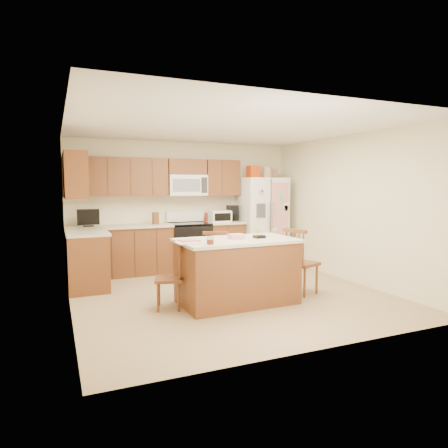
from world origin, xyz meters
name	(u,v)px	position (x,y,z in m)	size (l,w,h in m)	color
ground	(229,294)	(0.00, 0.00, 0.00)	(4.50, 4.50, 0.00)	tan
room_shell	(229,199)	(0.00, 0.00, 1.44)	(4.60, 4.60, 2.52)	beige
cabinetry	(140,226)	(-0.98, 1.79, 0.91)	(3.36, 1.56, 2.15)	brown
stove	(189,246)	(0.00, 1.94, 0.47)	(0.76, 0.65, 1.13)	black
refrigerator	(262,220)	(1.57, 1.87, 0.92)	(0.90, 0.79, 2.04)	white
island	(237,271)	(-0.08, -0.45, 0.46)	(1.74, 1.01, 0.99)	brown
windsor_chair_left	(170,278)	(-1.01, -0.34, 0.41)	(0.45, 0.46, 0.86)	brown
windsor_chair_back	(216,262)	(-0.10, 0.28, 0.45)	(0.53, 0.52, 0.95)	brown
windsor_chair_right	(300,263)	(1.01, -0.40, 0.47)	(0.53, 0.54, 1.00)	brown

